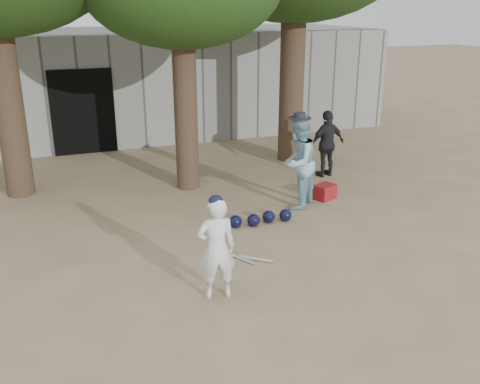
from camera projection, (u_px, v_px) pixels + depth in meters
name	position (u px, v px, depth m)	size (l,w,h in m)	color
ground	(225.00, 280.00, 7.73)	(70.00, 70.00, 0.00)	#937C5E
boy_player	(217.00, 249.00, 7.09)	(0.52, 0.34, 1.43)	white
spectator_blue	(298.00, 163.00, 10.22)	(0.87, 0.68, 1.79)	#83B5CB
spectator_dark	(327.00, 144.00, 12.12)	(0.89, 0.37, 1.52)	black
red_bag	(325.00, 192.00, 10.88)	(0.42, 0.32, 0.30)	#A61626
back_building	(115.00, 81.00, 16.34)	(16.00, 5.24, 3.00)	gray
helmet_row	(261.00, 218.00, 9.64)	(1.19, 0.29, 0.23)	black
bat_pile	(244.00, 258.00, 8.36)	(0.67, 0.70, 0.06)	silver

